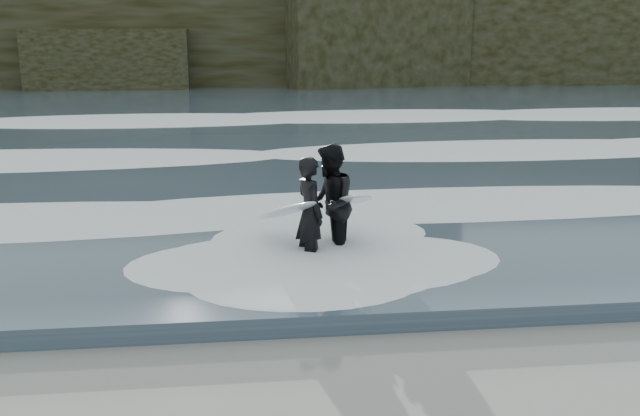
% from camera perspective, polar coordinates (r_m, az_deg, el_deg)
% --- Properties ---
extents(sea, '(90.00, 52.00, 0.30)m').
position_cam_1_polar(sea, '(34.71, -6.56, 7.73)').
color(sea, '#344451').
rests_on(sea, ground).
extents(headland, '(70.00, 9.00, 10.00)m').
position_cam_1_polar(headland, '(51.52, -6.81, 15.13)').
color(headland, black).
rests_on(headland, ground).
extents(foam_near, '(60.00, 3.20, 0.20)m').
position_cam_1_polar(foam_near, '(14.92, -6.21, 0.43)').
color(foam_near, white).
rests_on(foam_near, sea).
extents(foam_mid, '(60.00, 4.00, 0.24)m').
position_cam_1_polar(foam_mid, '(21.78, -6.41, 4.77)').
color(foam_mid, white).
rests_on(foam_mid, sea).
extents(foam_far, '(60.00, 4.80, 0.30)m').
position_cam_1_polar(foam_far, '(30.70, -6.54, 7.48)').
color(foam_far, white).
rests_on(foam_far, sea).
extents(surfer_left, '(1.34, 2.18, 1.90)m').
position_cam_1_polar(surfer_left, '(11.77, -1.19, -0.38)').
color(surfer_left, black).
rests_on(surfer_left, ground).
extents(surfer_right, '(1.20, 2.06, 2.05)m').
position_cam_1_polar(surfer_right, '(12.03, 0.92, 0.31)').
color(surfer_right, black).
rests_on(surfer_right, ground).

